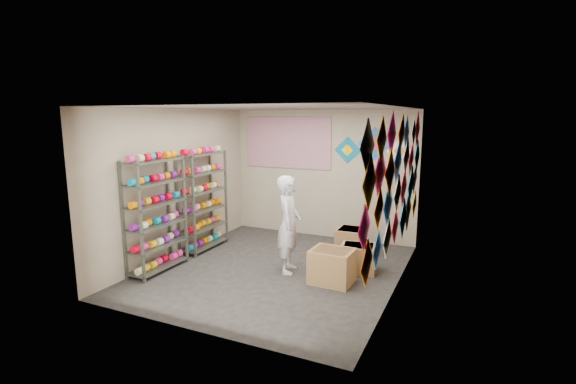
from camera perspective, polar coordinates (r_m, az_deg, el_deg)
The scene contains 12 objects.
ground at distance 7.22m, azimuth -1.74°, elevation -10.54°, with size 4.50×4.50×0.00m, color black.
room_walls at distance 6.81m, azimuth -1.82°, elevation 2.50°, with size 4.50×4.50×4.50m.
shelf_rack_front at distance 7.24m, azimuth -17.61°, elevation -3.10°, with size 0.40×1.10×1.90m, color #4C5147.
shelf_rack_back at distance 8.22m, azimuth -11.55°, elevation -1.24°, with size 0.40×1.10×1.90m, color #4C5147.
string_spools at distance 7.70m, azimuth -14.42°, elevation -1.42°, with size 0.12×2.36×0.12m.
kite_wall_display at distance 6.24m, azimuth 14.89°, elevation 1.51°, with size 0.06×4.25×2.04m.
back_wall_kites at distance 8.52m, azimuth 11.48°, elevation 5.95°, with size 1.59×0.02×0.76m.
poster at distance 9.12m, azimuth -0.08°, elevation 6.76°, with size 2.00×0.01×1.10m, color #7455B9.
shopkeeper at distance 6.89m, azimuth 0.11°, elevation -4.45°, with size 0.53×0.67×1.63m, color silver.
carton_a at distance 6.63m, azimuth 6.04°, elevation -10.07°, with size 0.64×0.53×0.53m, color olive.
carton_b at distance 7.16m, azimuth 9.58°, elevation -8.92°, with size 0.56×0.46×0.46m, color olive.
carton_c at distance 8.05m, azimuth 8.60°, elevation -6.62°, with size 0.50×0.55×0.48m, color olive.
Camera 1 is at (3.01, -6.03, 2.58)m, focal length 26.00 mm.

